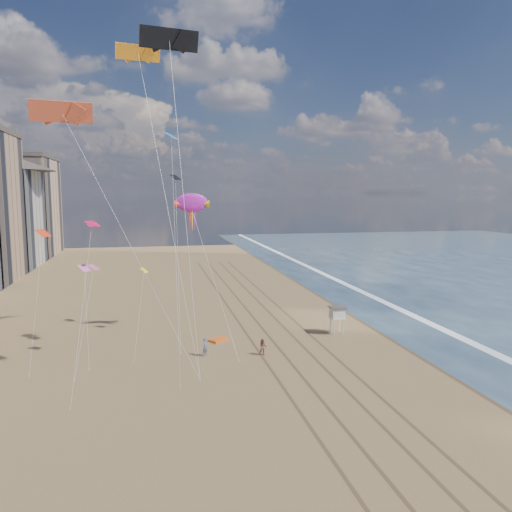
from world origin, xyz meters
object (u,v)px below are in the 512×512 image
Objects in this scene: lifeguard_stand at (337,313)px; kite_flyer_b at (263,347)px; kite_flyer_a at (205,347)px; show_kite at (192,203)px; grounded_kite at (218,340)px.

kite_flyer_b is at bearing -150.12° from lifeguard_stand.
kite_flyer_a is at bearing -175.48° from kite_flyer_b.
kite_flyer_a is (-16.45, -4.96, -1.60)m from lifeguard_stand.
grounded_kite is at bearing -54.97° from show_kite.
lifeguard_stand reaches higher than grounded_kite.
lifeguard_stand is 1.57× the size of grounded_kite.
lifeguard_stand is 1.84× the size of kite_flyer_b.
show_kite reaches higher than lifeguard_stand.
lifeguard_stand reaches higher than kite_flyer_a.
kite_flyer_a is (0.45, -8.58, -14.79)m from show_kite.
kite_flyer_b is (-10.51, -6.04, -1.66)m from lifeguard_stand.
kite_flyer_b is (3.89, -6.09, 0.78)m from grounded_kite.
kite_flyer_b is at bearing -54.09° from kite_flyer_a.
kite_flyer_a is at bearing -87.00° from show_kite.
grounded_kite is 1.10× the size of kite_flyer_a.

